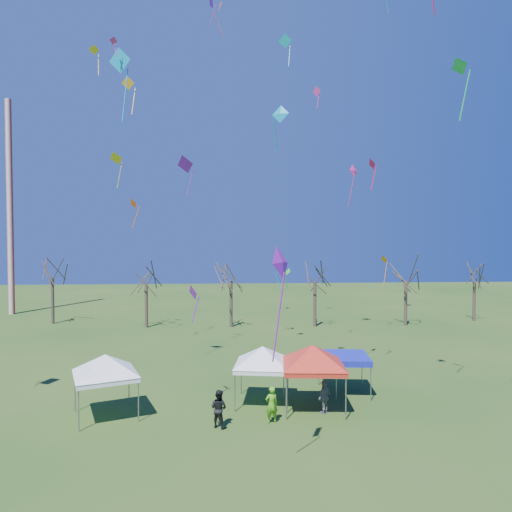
{
  "coord_description": "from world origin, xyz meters",
  "views": [
    {
      "loc": [
        -2.81,
        -20.99,
        8.68
      ],
      "look_at": [
        -1.25,
        3.0,
        7.84
      ],
      "focal_mm": 32.0,
      "sensor_mm": 36.0,
      "label": 1
    }
  ],
  "objects": [
    {
      "name": "kite_17",
      "position": [
        5.17,
        7.27,
        12.96
      ],
      "size": [
        0.81,
        0.73,
        2.69
      ],
      "rotation": [
        0.0,
        0.0,
        0.69
      ],
      "color": "#CD2D83",
      "rests_on": "ground"
    },
    {
      "name": "person_grey",
      "position": [
        2.08,
        1.29,
        0.83
      ],
      "size": [
        0.98,
        0.97,
        1.66
      ],
      "primitive_type": "imported",
      "rotation": [
        0.0,
        0.0,
        3.92
      ],
      "color": "slate",
      "rests_on": "ground"
    },
    {
      "name": "kite_8",
      "position": [
        -8.89,
        6.08,
        18.97
      ],
      "size": [
        1.45,
        0.83,
        4.28
      ],
      "rotation": [
        0.0,
        0.0,
        2.77
      ],
      "color": "#0DA6D1",
      "rests_on": "ground"
    },
    {
      "name": "kite_27",
      "position": [
        -0.32,
        0.2,
        14.48
      ],
      "size": [
        0.83,
        0.67,
        2.11
      ],
      "rotation": [
        0.0,
        0.0,
        5.78
      ],
      "color": "#0C94BA",
      "rests_on": "ground"
    },
    {
      "name": "tent_blue",
      "position": [
        3.81,
        4.26,
        1.99
      ],
      "size": [
        3.03,
        3.03,
        2.16
      ],
      "rotation": [
        0.0,
        0.0,
        -0.11
      ],
      "color": "gray",
      "rests_on": "ground"
    },
    {
      "name": "tree_2",
      "position": [
        -2.37,
        24.38,
        6.29
      ],
      "size": [
        3.71,
        3.71,
        8.18
      ],
      "color": "#3D2D21",
      "rests_on": "ground"
    },
    {
      "name": "tree_0",
      "position": [
        -20.85,
        27.38,
        6.49
      ],
      "size": [
        3.83,
        3.83,
        8.44
      ],
      "color": "#3D2D21",
      "rests_on": "ground"
    },
    {
      "name": "kite_2",
      "position": [
        -12.58,
        20.58,
        15.97
      ],
      "size": [
        1.62,
        1.43,
        3.28
      ],
      "rotation": [
        0.0,
        0.0,
        2.7
      ],
      "color": "yellow",
      "rests_on": "ground"
    },
    {
      "name": "kite_22",
      "position": [
        1.96,
        20.16,
        5.87
      ],
      "size": [
        0.76,
        0.81,
        2.41
      ],
      "rotation": [
        0.0,
        0.0,
        4.89
      ],
      "color": "#0BAA9E",
      "rests_on": "ground"
    },
    {
      "name": "kite_11",
      "position": [
        -5.83,
        13.36,
        14.31
      ],
      "size": [
        1.63,
        1.44,
        3.12
      ],
      "rotation": [
        0.0,
        0.0,
        2.58
      ],
      "color": "purple",
      "rests_on": "ground"
    },
    {
      "name": "kite_5",
      "position": [
        -0.87,
        -5.03,
        7.82
      ],
      "size": [
        1.03,
        1.28,
        4.13
      ],
      "rotation": [
        0.0,
        0.0,
        1.0
      ],
      "color": "purple",
      "rests_on": "ground"
    },
    {
      "name": "kite_24",
      "position": [
        -3.77,
        10.57,
        24.73
      ],
      "size": [
        0.57,
        0.88,
        2.15
      ],
      "rotation": [
        0.0,
        0.0,
        1.82
      ],
      "color": "purple",
      "rests_on": "ground"
    },
    {
      "name": "tree_4",
      "position": [
        15.36,
        24.0,
        6.06
      ],
      "size": [
        3.58,
        3.58,
        7.89
      ],
      "color": "#3D2D21",
      "rests_on": "ground"
    },
    {
      "name": "tent_red",
      "position": [
        1.61,
        1.92,
        3.09
      ],
      "size": [
        4.33,
        4.33,
        3.83
      ],
      "rotation": [
        0.0,
        0.0,
        -0.08
      ],
      "color": "gray",
      "rests_on": "ground"
    },
    {
      "name": "kite_21",
      "position": [
        -11.57,
        10.47,
        21.28
      ],
      "size": [
        0.77,
        0.64,
        2.05
      ],
      "rotation": [
        0.0,
        0.0,
        3.38
      ],
      "color": "yellow",
      "rests_on": "ground"
    },
    {
      "name": "kite_15",
      "position": [
        3.69,
        11.62,
        19.28
      ],
      "size": [
        0.63,
        0.75,
        1.62
      ],
      "rotation": [
        0.0,
        0.0,
        2.2
      ],
      "color": "#EB348C",
      "rests_on": "ground"
    },
    {
      "name": "kite_20",
      "position": [
        -9.11,
        5.47,
        19.82
      ],
      "size": [
        0.53,
        0.47,
        1.05
      ],
      "rotation": [
        0.0,
        0.0,
        3.72
      ],
      "color": "#DD316E",
      "rests_on": "ground"
    },
    {
      "name": "tree_1",
      "position": [
        -10.77,
        24.65,
        5.79
      ],
      "size": [
        3.42,
        3.42,
        7.54
      ],
      "color": "#3D2D21",
      "rests_on": "ground"
    },
    {
      "name": "radio_mast",
      "position": [
        -28.0,
        34.0,
        12.5
      ],
      "size": [
        0.7,
        0.7,
        25.0
      ],
      "primitive_type": "cylinder",
      "color": "silver",
      "rests_on": "ground"
    },
    {
      "name": "tree_3",
      "position": [
        6.03,
        24.04,
        6.08
      ],
      "size": [
        3.59,
        3.59,
        7.91
      ],
      "color": "#3D2D21",
      "rests_on": "ground"
    },
    {
      "name": "kite_3",
      "position": [
        2.77,
        22.32,
        27.42
      ],
      "size": [
        1.42,
        0.99,
        3.17
      ],
      "rotation": [
        0.0,
        0.0,
        2.83
      ],
      "color": "#0DC4C2",
      "rests_on": "ground"
    },
    {
      "name": "tent_white_mid",
      "position": [
        -0.9,
        2.91,
        2.84
      ],
      "size": [
        3.94,
        3.94,
        3.52
      ],
      "rotation": [
        0.0,
        0.0,
        -0.15
      ],
      "color": "gray",
      "rests_on": "ground"
    },
    {
      "name": "kite_7",
      "position": [
        -10.05,
        13.78,
        20.28
      ],
      "size": [
        1.04,
        0.84,
        2.92
      ],
      "rotation": [
        0.0,
        0.0,
        3.01
      ],
      "color": "#FDAD1A",
      "rests_on": "ground"
    },
    {
      "name": "person_green",
      "position": [
        -0.68,
        0.31,
        0.86
      ],
      "size": [
        0.72,
        0.58,
        1.72
      ],
      "primitive_type": "imported",
      "rotation": [
        0.0,
        0.0,
        3.44
      ],
      "color": "#54AB1B",
      "rests_on": "ground"
    },
    {
      "name": "kite_0",
      "position": [
        8.47,
        0.6,
        17.0
      ],
      "size": [
        0.86,
        1.08,
        3.15
      ],
      "rotation": [
        0.0,
        0.0,
        1.92
      ],
      "color": "green",
      "rests_on": "ground"
    },
    {
      "name": "ground",
      "position": [
        0.0,
        0.0,
        0.0
      ],
      "size": [
        140.0,
        140.0,
        0.0
      ],
      "primitive_type": "plane",
      "color": "#234817",
      "rests_on": "ground"
    },
    {
      "name": "kite_13",
      "position": [
        -10.95,
        19.92,
        11.87
      ],
      "size": [
        1.07,
        1.16,
        2.72
      ],
      "rotation": [
        0.0,
        0.0,
        2.22
      ],
      "color": "#FD500D",
      "rests_on": "ground"
    },
    {
      "name": "kite_18",
      "position": [
        6.2,
        6.77,
        13.33
      ],
      "size": [
        0.48,
        0.81,
        2.0
      ],
      "rotation": [
        0.0,
        0.0,
        1.72
      ],
      "color": "#F11648",
      "rests_on": "ground"
    },
    {
      "name": "person_dark",
      "position": [
        -3.19,
        -0.06,
        0.87
      ],
      "size": [
        1.07,
        1.0,
        1.75
      ],
      "primitive_type": "imported",
      "rotation": [
        0.0,
        0.0,
        2.6
      ],
      "color": "black",
      "rests_on": "ground"
    },
    {
      "name": "kite_1",
      "position": [
        -4.5,
        2.54,
        5.96
      ],
      "size": [
        0.74,
        0.91,
        1.95
      ],
      "rotation": [
        0.0,
        0.0,
        2.11
      ],
      "color": "purple",
      "rests_on": "ground"
    },
    {
      "name": "kite_12",
      "position": [
        12.48,
        22.22,
        6.76
      ],
      "size": [
        0.72,
        1.02,
        2.92
      ],
      "rotation": [
        0.0,
        0.0,
        1.9
      ],
      "color": "orange",
      "rests_on": "ground"
    },
    {
      "name": "kite_19",
      "position": [
        2.37,
        17.47,
        5.93
      ],
      "size": [
        0.69,
        0.79,
        1.82
      ],
      "rotation": [
        0.0,
        0.0,
        5.26
      ],
      "color": "green",
      "rests_on": "ground"
    },
    {
      "name": "kite_26",
      "position": [
        -3.38,
        21.0,
        29.74
      ],
      "size": [
        0.9,
        1.09,
        3.05
      ],
      "rotation": [
        0.0,
        0.0,
        4.98
      ],
      "color": "#E23F0B",
      "rests_on": "ground"
    },
    {
      "name": "tent_white_west",
      "position": [
        -8.74,
        1.56,
        2.87
      ],
      "size": [
        3.76,
        3.76,
        3.56
      ],
      "rotation": [
        0.0,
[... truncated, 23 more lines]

